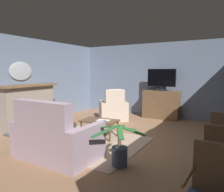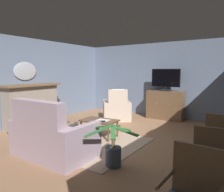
{
  "view_description": "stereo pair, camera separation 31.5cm",
  "coord_description": "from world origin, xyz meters",
  "px_view_note": "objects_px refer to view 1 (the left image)",
  "views": [
    {
      "loc": [
        2.46,
        -3.95,
        1.59
      ],
      "look_at": [
        -0.12,
        0.45,
        0.99
      ],
      "focal_mm": 33.89,
      "sensor_mm": 36.0,
      "label": 1
    },
    {
      "loc": [
        2.73,
        -3.78,
        1.59
      ],
      "look_at": [
        -0.12,
        0.45,
        0.99
      ],
      "focal_mm": 33.89,
      "sensor_mm": 36.0,
      "label": 2
    }
  ],
  "objects_px": {
    "television": "(161,79)",
    "folded_newspaper": "(104,120)",
    "coffee_table": "(100,122)",
    "armchair_in_far_corner": "(113,110)",
    "side_chair_tucked_against_wall": "(220,163)",
    "potted_plant_small_fern_corner": "(119,152)",
    "tv_remote": "(102,121)",
    "side_chair_nearest_door": "(224,144)",
    "tv_cabinet": "(161,105)",
    "wall_mirror_oval": "(21,71)",
    "sofa_floral": "(55,139)",
    "cat": "(71,128)",
    "fireplace": "(28,107)"
  },
  "relations": [
    {
      "from": "tv_remote",
      "to": "cat",
      "type": "height_order",
      "value": "tv_remote"
    },
    {
      "from": "folded_newspaper",
      "to": "fireplace",
      "type": "bearing_deg",
      "value": -177.91
    },
    {
      "from": "tv_cabinet",
      "to": "potted_plant_small_fern_corner",
      "type": "distance_m",
      "value": 3.93
    },
    {
      "from": "television",
      "to": "potted_plant_small_fern_corner",
      "type": "xyz_separation_m",
      "value": [
        0.51,
        -3.84,
        -1.09
      ]
    },
    {
      "from": "tv_cabinet",
      "to": "cat",
      "type": "relative_size",
      "value": 1.64
    },
    {
      "from": "coffee_table",
      "to": "armchair_in_far_corner",
      "type": "distance_m",
      "value": 1.91
    },
    {
      "from": "coffee_table",
      "to": "folded_newspaper",
      "type": "bearing_deg",
      "value": 16.13
    },
    {
      "from": "folded_newspaper",
      "to": "armchair_in_far_corner",
      "type": "height_order",
      "value": "armchair_in_far_corner"
    },
    {
      "from": "sofa_floral",
      "to": "folded_newspaper",
      "type": "bearing_deg",
      "value": 85.21
    },
    {
      "from": "television",
      "to": "tv_cabinet",
      "type": "bearing_deg",
      "value": 90.0
    },
    {
      "from": "wall_mirror_oval",
      "to": "cat",
      "type": "height_order",
      "value": "wall_mirror_oval"
    },
    {
      "from": "wall_mirror_oval",
      "to": "side_chair_tucked_against_wall",
      "type": "bearing_deg",
      "value": -12.63
    },
    {
      "from": "coffee_table",
      "to": "side_chair_nearest_door",
      "type": "bearing_deg",
      "value": -14.32
    },
    {
      "from": "coffee_table",
      "to": "potted_plant_small_fern_corner",
      "type": "height_order",
      "value": "potted_plant_small_fern_corner"
    },
    {
      "from": "side_chair_tucked_against_wall",
      "to": "cat",
      "type": "distance_m",
      "value": 3.93
    },
    {
      "from": "wall_mirror_oval",
      "to": "television",
      "type": "distance_m",
      "value": 4.33
    },
    {
      "from": "side_chair_tucked_against_wall",
      "to": "potted_plant_small_fern_corner",
      "type": "height_order",
      "value": "side_chair_tucked_against_wall"
    },
    {
      "from": "coffee_table",
      "to": "folded_newspaper",
      "type": "relative_size",
      "value": 3.0
    },
    {
      "from": "sofa_floral",
      "to": "side_chair_tucked_against_wall",
      "type": "height_order",
      "value": "sofa_floral"
    },
    {
      "from": "tv_cabinet",
      "to": "coffee_table",
      "type": "height_order",
      "value": "tv_cabinet"
    },
    {
      "from": "fireplace",
      "to": "tv_remote",
      "type": "distance_m",
      "value": 2.43
    },
    {
      "from": "tv_remote",
      "to": "side_chair_tucked_against_wall",
      "type": "xyz_separation_m",
      "value": [
        2.51,
        -1.28,
        0.07
      ]
    },
    {
      "from": "coffee_table",
      "to": "folded_newspaper",
      "type": "height_order",
      "value": "folded_newspaper"
    },
    {
      "from": "tv_cabinet",
      "to": "coffee_table",
      "type": "xyz_separation_m",
      "value": [
        -0.64,
        -2.78,
        -0.08
      ]
    },
    {
      "from": "armchair_in_far_corner",
      "to": "television",
      "type": "bearing_deg",
      "value": 35.86
    },
    {
      "from": "television",
      "to": "side_chair_tucked_against_wall",
      "type": "height_order",
      "value": "television"
    },
    {
      "from": "armchair_in_far_corner",
      "to": "tv_remote",
      "type": "bearing_deg",
      "value": -67.01
    },
    {
      "from": "tv_remote",
      "to": "side_chair_nearest_door",
      "type": "distance_m",
      "value": 2.58
    },
    {
      "from": "wall_mirror_oval",
      "to": "side_chair_tucked_against_wall",
      "type": "height_order",
      "value": "wall_mirror_oval"
    },
    {
      "from": "coffee_table",
      "to": "potted_plant_small_fern_corner",
      "type": "distance_m",
      "value": 1.6
    },
    {
      "from": "fireplace",
      "to": "cat",
      "type": "distance_m",
      "value": 1.42
    },
    {
      "from": "television",
      "to": "folded_newspaper",
      "type": "relative_size",
      "value": 3.15
    },
    {
      "from": "tv_remote",
      "to": "folded_newspaper",
      "type": "bearing_deg",
      "value": 78.14
    },
    {
      "from": "tv_remote",
      "to": "tv_cabinet",
      "type": "bearing_deg",
      "value": 45.36
    },
    {
      "from": "tv_cabinet",
      "to": "television",
      "type": "bearing_deg",
      "value": -90.0
    },
    {
      "from": "sofa_floral",
      "to": "coffee_table",
      "type": "bearing_deg",
      "value": 88.93
    },
    {
      "from": "sofa_floral",
      "to": "cat",
      "type": "xyz_separation_m",
      "value": [
        -0.94,
        1.49,
        -0.26
      ]
    },
    {
      "from": "fireplace",
      "to": "wall_mirror_oval",
      "type": "height_order",
      "value": "wall_mirror_oval"
    },
    {
      "from": "fireplace",
      "to": "coffee_table",
      "type": "height_order",
      "value": "fireplace"
    },
    {
      "from": "side_chair_tucked_against_wall",
      "to": "potted_plant_small_fern_corner",
      "type": "bearing_deg",
      "value": 169.56
    },
    {
      "from": "tv_cabinet",
      "to": "folded_newspaper",
      "type": "relative_size",
      "value": 3.97
    },
    {
      "from": "fireplace",
      "to": "cat",
      "type": "xyz_separation_m",
      "value": [
        1.3,
        0.3,
        -0.49
      ]
    },
    {
      "from": "tv_remote",
      "to": "armchair_in_far_corner",
      "type": "bearing_deg",
      "value": 77.8
    },
    {
      "from": "television",
      "to": "folded_newspaper",
      "type": "bearing_deg",
      "value": -101.35
    },
    {
      "from": "fireplace",
      "to": "wall_mirror_oval",
      "type": "bearing_deg",
      "value": 180.0
    },
    {
      "from": "television",
      "to": "potted_plant_small_fern_corner",
      "type": "relative_size",
      "value": 0.99
    },
    {
      "from": "tv_cabinet",
      "to": "side_chair_nearest_door",
      "type": "height_order",
      "value": "side_chair_nearest_door"
    },
    {
      "from": "coffee_table",
      "to": "fireplace",
      "type": "bearing_deg",
      "value": -174.07
    },
    {
      "from": "coffee_table",
      "to": "tv_remote",
      "type": "height_order",
      "value": "tv_remote"
    },
    {
      "from": "armchair_in_far_corner",
      "to": "tv_cabinet",
      "type": "bearing_deg",
      "value": 37.38
    }
  ]
}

